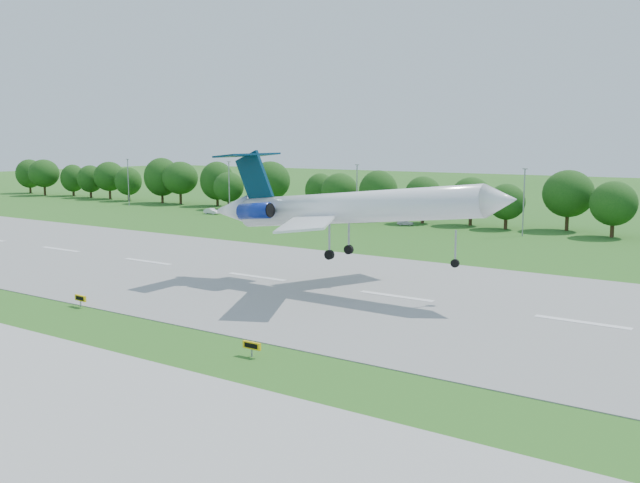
{
  "coord_description": "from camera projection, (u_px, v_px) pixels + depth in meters",
  "views": [
    {
      "loc": [
        56.62,
        -43.61,
        17.41
      ],
      "look_at": [
        14.52,
        18.0,
        6.62
      ],
      "focal_mm": 40.0,
      "sensor_mm": 36.0,
      "label": 1
    }
  ],
  "objects": [
    {
      "name": "service_vehicle_a",
      "position": [
        212.0,
        211.0,
        165.9
      ],
      "size": [
        4.1,
        1.57,
        1.33
      ],
      "primitive_type": "imported",
      "rotation": [
        0.0,
        0.0,
        1.53
      ],
      "color": "silver",
      "rests_on": "ground"
    },
    {
      "name": "tree_line",
      "position": [
        467.0,
        195.0,
        144.04
      ],
      "size": [
        288.4,
        8.4,
        10.4
      ],
      "color": "#382314",
      "rests_on": "ground"
    },
    {
      "name": "taxi_sign_right",
      "position": [
        252.0,
        346.0,
        57.25
      ],
      "size": [
        1.76,
        0.26,
        1.23
      ],
      "rotation": [
        0.0,
        0.0,
        0.02
      ],
      "color": "gray",
      "rests_on": "ground"
    },
    {
      "name": "runway",
      "position": [
        257.0,
        277.0,
        90.17
      ],
      "size": [
        400.0,
        45.0,
        0.08
      ],
      "primitive_type": "cube",
      "color": "gray",
      "rests_on": "ground"
    },
    {
      "name": "service_vehicle_b",
      "position": [
        405.0,
        223.0,
        144.36
      ],
      "size": [
        3.54,
        2.15,
        1.13
      ],
      "primitive_type": "imported",
      "rotation": [
        0.0,
        0.0,
        1.84
      ],
      "color": "white",
      "rests_on": "ground"
    },
    {
      "name": "airliner",
      "position": [
        340.0,
        207.0,
        81.69
      ],
      "size": [
        38.87,
        28.19,
        12.2
      ],
      "rotation": [
        0.0,
        -0.09,
        0.04
      ],
      "color": "white",
      "rests_on": "ground"
    },
    {
      "name": "light_poles",
      "position": [
        434.0,
        197.0,
        137.24
      ],
      "size": [
        175.9,
        0.25,
        12.19
      ],
      "color": "gray",
      "rests_on": "ground"
    },
    {
      "name": "ground",
      "position": [
        94.0,
        318.0,
        69.75
      ],
      "size": [
        600.0,
        600.0,
        0.0
      ],
      "primitive_type": "plane",
      "color": "#235A17",
      "rests_on": "ground"
    },
    {
      "name": "taxi_sign_centre",
      "position": [
        80.0,
        298.0,
        74.18
      ],
      "size": [
        1.79,
        0.33,
        1.26
      ],
      "rotation": [
        0.0,
        0.0,
        -0.06
      ],
      "color": "gray",
      "rests_on": "ground"
    }
  ]
}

